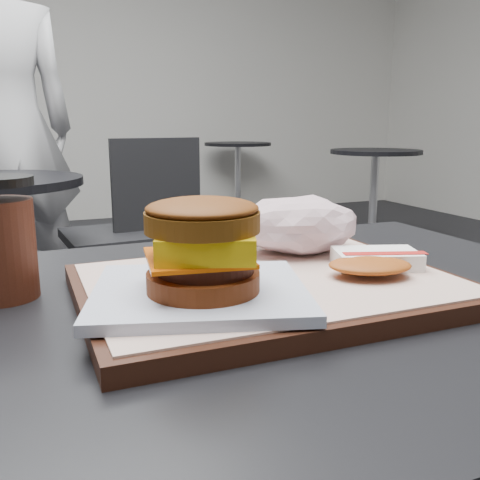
% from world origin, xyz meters
% --- Properties ---
extents(customer_table, '(0.80, 0.60, 0.77)m').
position_xyz_m(customer_table, '(0.00, 0.00, 0.58)').
color(customer_table, '#A5A5AA').
rests_on(customer_table, ground).
extents(serving_tray, '(0.38, 0.28, 0.02)m').
position_xyz_m(serving_tray, '(0.01, 0.00, 0.78)').
color(serving_tray, black).
rests_on(serving_tray, customer_table).
extents(breakfast_sandwich, '(0.23, 0.22, 0.09)m').
position_xyz_m(breakfast_sandwich, '(-0.08, -0.04, 0.83)').
color(breakfast_sandwich, silver).
rests_on(breakfast_sandwich, serving_tray).
extents(hash_brown, '(0.13, 0.11, 0.02)m').
position_xyz_m(hash_brown, '(0.12, -0.02, 0.80)').
color(hash_brown, white).
rests_on(hash_brown, serving_tray).
extents(crumpled_wrapper, '(0.15, 0.12, 0.07)m').
position_xyz_m(crumpled_wrapper, '(0.09, 0.09, 0.82)').
color(crumpled_wrapper, silver).
rests_on(crumpled_wrapper, serving_tray).
extents(neighbor_chair, '(0.62, 0.45, 0.88)m').
position_xyz_m(neighbor_chair, '(0.21, 1.83, 0.51)').
color(neighbor_chair, '#A6A5AA').
rests_on(neighbor_chair, ground).
extents(patron, '(0.76, 0.58, 1.84)m').
position_xyz_m(patron, '(-0.27, 2.29, 0.92)').
color(patron, silver).
rests_on(patron, ground).
extents(bg_table_near, '(0.66, 0.66, 0.75)m').
position_xyz_m(bg_table_near, '(2.20, 2.80, 0.56)').
color(bg_table_near, black).
rests_on(bg_table_near, ground).
extents(bg_table_far, '(0.66, 0.66, 0.75)m').
position_xyz_m(bg_table_far, '(1.80, 4.50, 0.56)').
color(bg_table_far, black).
rests_on(bg_table_far, ground).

